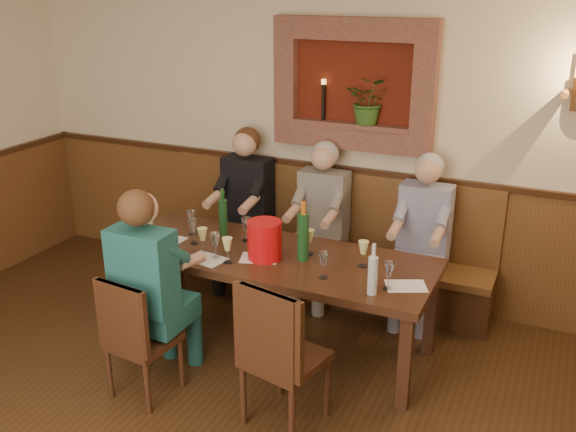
# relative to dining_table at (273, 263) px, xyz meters

# --- Properties ---
(room_shell) EXTENTS (6.04, 6.04, 2.82)m
(room_shell) POSITION_rel_dining_table_xyz_m (0.00, -1.85, 1.21)
(room_shell) COLOR beige
(room_shell) RESTS_ON ground
(wainscoting) EXTENTS (6.02, 6.02, 1.15)m
(wainscoting) POSITION_rel_dining_table_xyz_m (0.00, -1.85, -0.09)
(wainscoting) COLOR brown
(wainscoting) RESTS_ON ground
(wall_niche) EXTENTS (1.36, 0.30, 1.06)m
(wall_niche) POSITION_rel_dining_table_xyz_m (0.24, 1.09, 1.13)
(wall_niche) COLOR #5A1A0C
(wall_niche) RESTS_ON ground
(dining_table) EXTENTS (2.40, 0.90, 0.75)m
(dining_table) POSITION_rel_dining_table_xyz_m (0.00, 0.00, 0.00)
(dining_table) COLOR #392011
(dining_table) RESTS_ON ground
(bench) EXTENTS (3.00, 0.45, 1.11)m
(bench) POSITION_rel_dining_table_xyz_m (0.00, 0.94, -0.35)
(bench) COLOR #381E0F
(bench) RESTS_ON ground
(chair_near_left) EXTENTS (0.43, 0.43, 0.89)m
(chair_near_left) POSITION_rel_dining_table_xyz_m (-0.52, -0.95, -0.42)
(chair_near_left) COLOR #392011
(chair_near_left) RESTS_ON ground
(chair_near_right) EXTENTS (0.52, 0.52, 1.00)m
(chair_near_right) POSITION_rel_dining_table_xyz_m (0.47, -0.82, -0.38)
(chair_near_right) COLOR #392011
(chair_near_right) RESTS_ON ground
(person_bench_left) EXTENTS (0.43, 0.53, 1.45)m
(person_bench_left) POSITION_rel_dining_table_xyz_m (-0.70, 0.84, -0.07)
(person_bench_left) COLOR black
(person_bench_left) RESTS_ON ground
(person_bench_mid) EXTENTS (0.41, 0.50, 1.40)m
(person_bench_mid) POSITION_rel_dining_table_xyz_m (0.04, 0.84, -0.10)
(person_bench_mid) COLOR #524E4B
(person_bench_mid) RESTS_ON ground
(person_bench_right) EXTENTS (0.41, 0.50, 1.40)m
(person_bench_right) POSITION_rel_dining_table_xyz_m (0.91, 0.84, -0.10)
(person_bench_right) COLOR navy
(person_bench_right) RESTS_ON ground
(person_chair_front) EXTENTS (0.43, 0.52, 1.44)m
(person_chair_front) POSITION_rel_dining_table_xyz_m (-0.51, -0.78, -0.08)
(person_chair_front) COLOR #174453
(person_chair_front) RESTS_ON ground
(spittoon_bucket) EXTENTS (0.33, 0.33, 0.28)m
(spittoon_bucket) POSITION_rel_dining_table_xyz_m (-0.02, -0.09, 0.22)
(spittoon_bucket) COLOR red
(spittoon_bucket) RESTS_ON dining_table
(wine_bottle_green_a) EXTENTS (0.09, 0.09, 0.45)m
(wine_bottle_green_a) POSITION_rel_dining_table_xyz_m (0.24, -0.00, 0.26)
(wine_bottle_green_a) COLOR #19471E
(wine_bottle_green_a) RESTS_ON dining_table
(wine_bottle_green_b) EXTENTS (0.09, 0.09, 0.38)m
(wine_bottle_green_b) POSITION_rel_dining_table_xyz_m (-0.53, 0.19, 0.23)
(wine_bottle_green_b) COLOR #19471E
(wine_bottle_green_b) RESTS_ON dining_table
(water_bottle) EXTENTS (0.08, 0.08, 0.35)m
(water_bottle) POSITION_rel_dining_table_xyz_m (0.86, -0.30, 0.21)
(water_bottle) COLOR silver
(water_bottle) RESTS_ON dining_table
(tasting_sheet_a) EXTENTS (0.29, 0.21, 0.00)m
(tasting_sheet_a) POSITION_rel_dining_table_xyz_m (-0.88, -0.09, 0.08)
(tasting_sheet_a) COLOR white
(tasting_sheet_a) RESTS_ON dining_table
(tasting_sheet_b) EXTENTS (0.32, 0.27, 0.00)m
(tasting_sheet_b) POSITION_rel_dining_table_xyz_m (-0.06, -0.11, 0.08)
(tasting_sheet_b) COLOR white
(tasting_sheet_b) RESTS_ON dining_table
(tasting_sheet_c) EXTENTS (0.32, 0.28, 0.00)m
(tasting_sheet_c) POSITION_rel_dining_table_xyz_m (1.03, -0.10, 0.08)
(tasting_sheet_c) COLOR white
(tasting_sheet_c) RESTS_ON dining_table
(tasting_sheet_d) EXTENTS (0.31, 0.25, 0.00)m
(tasting_sheet_d) POSITION_rel_dining_table_xyz_m (-0.40, -0.28, 0.08)
(tasting_sheet_d) COLOR white
(tasting_sheet_d) RESTS_ON dining_table
(wine_glass_0) EXTENTS (0.08, 0.08, 0.19)m
(wine_glass_0) POSITION_rel_dining_table_xyz_m (-0.97, -0.17, 0.17)
(wine_glass_0) COLOR #FBFA96
(wine_glass_0) RESTS_ON dining_table
(wine_glass_1) EXTENTS (0.08, 0.08, 0.19)m
(wine_glass_1) POSITION_rel_dining_table_xyz_m (-0.76, 0.10, 0.17)
(wine_glass_1) COLOR white
(wine_glass_1) RESTS_ON dining_table
(wine_glass_2) EXTENTS (0.08, 0.08, 0.19)m
(wine_glass_2) POSITION_rel_dining_table_xyz_m (-0.49, -0.18, 0.17)
(wine_glass_2) COLOR #FBFA96
(wine_glass_2) RESTS_ON dining_table
(wine_glass_3) EXTENTS (0.08, 0.08, 0.19)m
(wine_glass_3) POSITION_rel_dining_table_xyz_m (-0.30, 0.15, 0.17)
(wine_glass_3) COLOR white
(wine_glass_3) RESTS_ON dining_table
(wine_glass_4) EXTENTS (0.08, 0.08, 0.19)m
(wine_glass_4) POSITION_rel_dining_table_xyz_m (-0.03, -0.10, 0.17)
(wine_glass_4) COLOR #FBFA96
(wine_glass_4) RESTS_ON dining_table
(wine_glass_5) EXTENTS (0.08, 0.08, 0.19)m
(wine_glass_5) POSITION_rel_dining_table_xyz_m (0.24, 0.12, 0.17)
(wine_glass_5) COLOR #FBFA96
(wine_glass_5) RESTS_ON dining_table
(wine_glass_6) EXTENTS (0.08, 0.08, 0.19)m
(wine_glass_6) POSITION_rel_dining_table_xyz_m (0.48, -0.21, 0.17)
(wine_glass_6) COLOR white
(wine_glass_6) RESTS_ON dining_table
(wine_glass_7) EXTENTS (0.08, 0.08, 0.19)m
(wine_glass_7) POSITION_rel_dining_table_xyz_m (0.67, 0.07, 0.17)
(wine_glass_7) COLOR #FBFA96
(wine_glass_7) RESTS_ON dining_table
(wine_glass_8) EXTENTS (0.08, 0.08, 0.19)m
(wine_glass_8) POSITION_rel_dining_table_xyz_m (0.93, -0.20, 0.17)
(wine_glass_8) COLOR white
(wine_glass_8) RESTS_ON dining_table
(wine_glass_9) EXTENTS (0.08, 0.08, 0.19)m
(wine_glass_9) POSITION_rel_dining_table_xyz_m (-0.23, -0.27, 0.17)
(wine_glass_9) COLOR #FBFA96
(wine_glass_9) RESTS_ON dining_table
(wine_glass_10) EXTENTS (0.08, 0.08, 0.19)m
(wine_glass_10) POSITION_rel_dining_table_xyz_m (-0.35, -0.23, 0.17)
(wine_glass_10) COLOR white
(wine_glass_10) RESTS_ON dining_table
(wine_glass_11) EXTENTS (0.08, 0.08, 0.19)m
(wine_glass_11) POSITION_rel_dining_table_xyz_m (-0.65, -0.06, 0.17)
(wine_glass_11) COLOR white
(wine_glass_11) RESTS_ON dining_table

